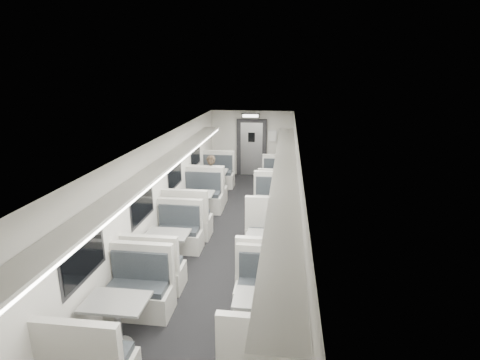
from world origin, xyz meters
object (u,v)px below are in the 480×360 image
(booth_right_c, at_px, (269,252))
(booth_right_d, at_px, (262,318))
(booth_left_c, at_px, (168,250))
(booth_right_a, at_px, (276,184))
(booth_left_b, at_px, (195,207))
(vestibule_door, at_px, (252,148))
(booth_left_a, at_px, (213,182))
(passenger, at_px, (211,181))
(exit_sign, at_px, (251,116))
(booth_left_d, at_px, (118,323))
(booth_right_b, at_px, (273,215))

(booth_right_c, xyz_separation_m, booth_right_d, (0.00, -2.01, -0.02))
(booth_left_c, xyz_separation_m, booth_right_a, (2.00, 4.74, -0.00))
(booth_left_b, relative_size, booth_right_d, 1.15)
(vestibule_door, bearing_deg, booth_left_b, -101.98)
(booth_left_a, relative_size, booth_right_a, 1.09)
(booth_left_b, relative_size, booth_left_c, 1.10)
(passenger, xyz_separation_m, exit_sign, (0.83, 2.96, 1.53))
(booth_left_a, relative_size, booth_left_c, 1.08)
(booth_left_d, xyz_separation_m, booth_right_d, (2.00, 0.40, -0.03))
(booth_right_b, bearing_deg, booth_right_c, -90.00)
(booth_left_c, bearing_deg, passenger, 87.30)
(booth_right_a, relative_size, booth_right_b, 0.91)
(booth_left_d, distance_m, vestibule_door, 9.38)
(booth_left_c, height_order, passenger, passenger)
(booth_left_d, height_order, booth_right_b, booth_right_b)
(booth_left_b, distance_m, passenger, 1.32)
(booth_left_b, height_order, exit_sign, exit_sign)
(booth_left_b, distance_m, booth_right_d, 4.64)
(booth_left_d, distance_m, booth_right_d, 2.04)
(booth_right_b, distance_m, booth_right_c, 1.92)
(booth_left_a, xyz_separation_m, booth_left_b, (0.00, -2.30, 0.01))
(booth_left_b, height_order, passenger, passenger)
(booth_left_b, distance_m, booth_right_a, 3.15)
(booth_left_b, relative_size, vestibule_door, 1.09)
(booth_left_d, height_order, exit_sign, exit_sign)
(booth_left_d, bearing_deg, passenger, 88.36)
(passenger, bearing_deg, exit_sign, 89.81)
(booth_left_b, xyz_separation_m, booth_left_d, (0.00, -4.59, -0.03))
(booth_left_b, bearing_deg, booth_right_d, -64.46)
(booth_left_a, distance_m, passenger, 1.11)
(booth_left_a, height_order, passenger, passenger)
(booth_left_c, distance_m, booth_right_b, 2.86)
(booth_right_b, relative_size, booth_right_c, 1.08)
(exit_sign, bearing_deg, booth_left_d, -96.47)
(booth_left_b, xyz_separation_m, exit_sign, (1.00, 4.22, 1.87))
(booth_left_a, distance_m, booth_left_c, 4.61)
(booth_right_b, relative_size, vestibule_door, 1.09)
(booth_left_a, relative_size, booth_left_d, 1.05)
(booth_left_b, xyz_separation_m, booth_right_b, (2.00, -0.26, -0.00))
(booth_right_d, height_order, vestibule_door, vestibule_door)
(booth_left_a, distance_m, booth_left_d, 6.89)
(booth_right_a, distance_m, booth_right_d, 6.62)
(booth_left_b, distance_m, vestibule_door, 4.86)
(passenger, bearing_deg, booth_left_b, -82.04)
(booth_left_b, xyz_separation_m, booth_right_c, (2.00, -2.17, -0.03))
(booth_right_b, distance_m, booth_right_d, 3.93)
(booth_left_a, xyz_separation_m, booth_right_d, (2.00, -6.49, -0.05))
(booth_right_c, height_order, booth_right_d, booth_right_c)
(booth_right_c, height_order, exit_sign, exit_sign)
(booth_left_b, distance_m, exit_sign, 4.73)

